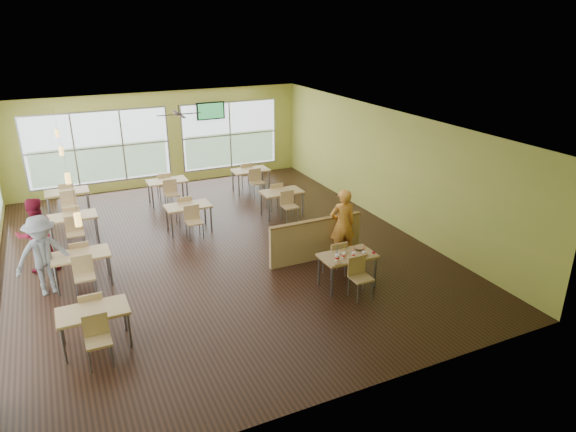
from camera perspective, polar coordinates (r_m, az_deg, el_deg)
The scene contains 20 objects.
room at distance 12.58m, azimuth -8.25°, elevation 2.91°, with size 12.00×12.04×3.20m.
window_bays at distance 15.11m, azimuth -21.46°, elevation 4.27°, with size 9.24×10.24×2.38m.
main_table at distance 11.17m, azimuth 6.63°, elevation -4.84°, with size 1.22×1.52×0.87m.
half_wall_divider at distance 12.35m, azimuth 3.10°, elevation -2.62°, with size 2.40×0.14×1.04m.
dining_tables at distance 14.25m, azimuth -14.15°, elevation 0.55°, with size 6.92×8.72×0.87m.
pendant_lights at distance 12.52m, azimuth -23.58°, elevation 5.30°, with size 0.11×7.31×0.86m.
ceiling_fan at distance 15.07m, azimuth -12.03°, elevation 11.02°, with size 1.25×1.25×0.29m.
tv_backwall at distance 18.37m, azimuth -8.60°, elevation 11.48°, with size 1.00×0.07×0.60m.
man_plaid at distance 12.33m, azimuth 6.07°, elevation -0.94°, with size 0.64×0.42×1.76m, color orange.
patron_maroon at distance 12.99m, azimuth -26.16°, elevation -1.92°, with size 0.86×0.67×1.77m, color maroon.
patron_grey at distance 11.87m, azimuth -25.54°, elevation -3.97°, with size 1.14×0.66×1.76m, color slate.
cup_blue at distance 10.80m, azimuth 5.48°, elevation -4.60°, with size 0.10×0.10×0.38m.
cup_yellow at distance 10.94m, azimuth 6.21°, elevation -4.34°, with size 0.09×0.09×0.34m.
cup_red_near at distance 11.00m, azimuth 7.30°, elevation -4.27°, with size 0.09×0.09×0.31m.
cup_red_far at distance 11.05m, azimuth 8.44°, elevation -4.18°, with size 0.09×0.09×0.33m.
food_basket at distance 11.38m, azimuth 7.93°, elevation -3.58°, with size 0.22×0.22×0.05m.
ketchup_cup at distance 11.26m, azimuth 9.51°, elevation -4.03°, with size 0.07×0.07×0.03m, color #AA061E.
wrapper_left at distance 10.68m, azimuth 5.55°, elevation -5.26°, with size 0.16×0.15×0.04m, color tan.
wrapper_mid at distance 11.16m, azimuth 6.03°, elevation -4.02°, with size 0.22×0.20×0.05m, color tan.
wrapper_right at distance 11.13m, azimuth 8.55°, elevation -4.27°, with size 0.15×0.14×0.04m, color tan.
Camera 1 is at (-3.41, -11.45, 5.55)m, focal length 32.00 mm.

